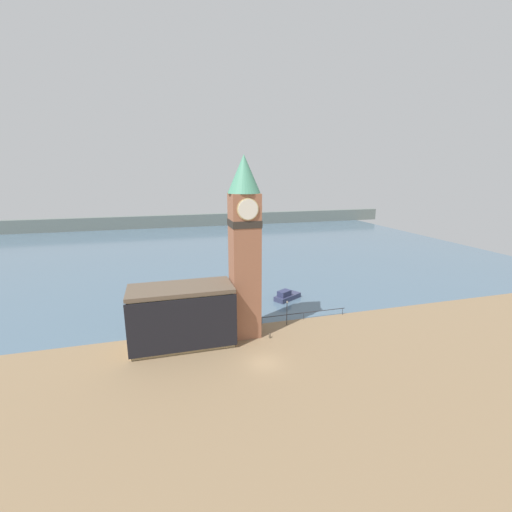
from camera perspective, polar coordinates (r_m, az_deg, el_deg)
The scene contains 9 objects.
ground_plane at distance 42.18m, azimuth 1.39°, elevation -17.41°, with size 160.00×160.00×0.00m, color #846B4C.
water at distance 107.78m, azimuth -9.73°, elevation 1.78°, with size 160.00×120.00×0.00m.
far_shoreline at distance 146.68m, azimuth -11.50°, elevation 5.81°, with size 180.00×3.00×5.00m.
pier_railing at distance 53.33m, azimuth 7.96°, elevation -9.44°, with size 13.91×0.08×1.09m.
clock_tower at distance 44.66m, azimuth -1.92°, elevation 2.00°, with size 4.19×4.19×24.04m.
pier_building at distance 45.48m, azimuth -12.23°, elevation -9.73°, with size 13.12×6.03×7.86m.
boat_near at distance 61.02m, azimuth 5.12°, elevation -6.65°, with size 5.44×4.34×1.81m.
mooring_bollard_near at distance 47.55m, azimuth 2.31°, elevation -13.11°, with size 0.26×0.26×0.66m.
lamp_post at distance 50.60m, azimuth 5.18°, elevation -8.63°, with size 0.32×0.32×3.73m.
Camera 1 is at (-10.77, -34.51, 21.73)m, focal length 24.00 mm.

